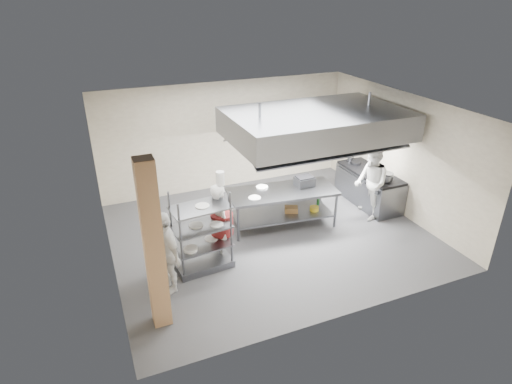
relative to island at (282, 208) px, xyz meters
name	(u,v)px	position (x,y,z in m)	size (l,w,h in m)	color
floor	(270,234)	(-0.45, -0.32, -0.46)	(7.00, 7.00, 0.00)	#353537
ceiling	(272,107)	(-0.45, -0.32, 2.54)	(7.00, 7.00, 0.00)	silver
wall_back	(226,136)	(-0.45, 2.68, 1.04)	(7.00, 7.00, 0.00)	tan
wall_left	(103,203)	(-3.95, -0.32, 1.04)	(6.00, 6.00, 0.00)	tan
wall_right	(400,154)	(3.05, -0.32, 1.04)	(6.00, 6.00, 0.00)	tan
column	(154,247)	(-3.35, -2.22, 1.04)	(0.30, 0.30, 3.00)	tan
exhaust_hood	(316,124)	(0.85, 0.08, 1.94)	(4.00, 2.50, 0.60)	slate
hood_strip_a	(280,142)	(-0.05, 0.08, 1.62)	(1.60, 0.12, 0.04)	white
hood_strip_b	(348,133)	(1.75, 0.08, 1.62)	(1.60, 0.12, 0.04)	white
wall_shelf	(287,130)	(1.35, 2.52, 1.04)	(1.50, 0.28, 0.04)	slate
island	(282,208)	(0.00, 0.00, 0.00)	(2.54, 1.06, 0.91)	gray
island_worktop	(282,192)	(0.00, 0.00, 0.42)	(2.54, 1.06, 0.06)	slate
island_undershelf	(282,213)	(0.00, 0.00, -0.16)	(2.33, 0.95, 0.04)	slate
pass_rack	(202,231)	(-2.24, -0.96, 0.40)	(1.14, 0.66, 1.70)	slate
cooking_range	(369,188)	(2.63, 0.18, -0.04)	(0.80, 2.00, 0.84)	slate
range_top	(371,172)	(2.63, 0.18, 0.41)	(0.78, 1.96, 0.06)	black
chef_head	(220,221)	(-1.77, -0.70, 0.38)	(0.61, 0.40, 1.68)	white
chef_line	(371,183)	(2.15, -0.48, 0.47)	(0.90, 0.70, 1.85)	white
chef_plating	(166,252)	(-3.05, -1.40, 0.37)	(0.97, 0.40, 1.65)	white
griddle	(304,182)	(0.60, 0.05, 0.56)	(0.43, 0.33, 0.21)	slate
wicker_basket	(291,209)	(0.22, -0.05, -0.07)	(0.31, 0.21, 0.14)	olive
stockpot	(387,177)	(2.65, -0.45, 0.54)	(0.28, 0.28, 0.20)	slate
plate_stack	(202,244)	(-2.24, -0.96, 0.09)	(0.28, 0.28, 0.05)	white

